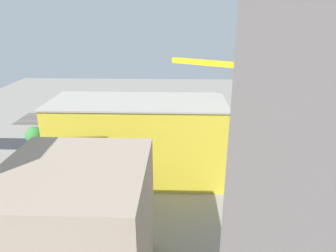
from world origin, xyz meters
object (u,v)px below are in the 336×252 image
(parked_car_5, at_px, (182,140))
(box_truck_2, at_px, (107,146))
(street_tree_1, at_px, (179,135))
(platform_canopy_near, at_px, (197,118))
(parked_car_3, at_px, (220,141))
(tower_crane, at_px, (236,114))
(parked_car_2, at_px, (237,140))
(street_tree_2, at_px, (168,138))
(box_truck_1, at_px, (173,146))
(locomotive, at_px, (208,114))
(traffic_light, at_px, (119,126))
(street_tree_4, at_px, (193,140))
(parked_car_1, at_px, (258,141))
(street_tree_0, at_px, (225,139))
(parked_car_6, at_px, (163,140))
(parked_car_0, at_px, (276,141))
(street_tree_3, at_px, (263,138))
(passenger_coach, at_px, (263,111))
(street_tree_5, at_px, (35,135))
(parked_car_4, at_px, (202,139))
(construction_building, at_px, (139,140))
(box_truck_0, at_px, (168,146))

(parked_car_5, bearing_deg, box_truck_2, 18.58)
(street_tree_1, bearing_deg, platform_canopy_near, -107.45)
(parked_car_3, distance_m, tower_crane, 29.25)
(parked_car_2, bearing_deg, street_tree_2, 21.89)
(parked_car_5, height_order, box_truck_1, box_truck_1)
(box_truck_1, bearing_deg, locomotive, -113.23)
(tower_crane, distance_m, traffic_light, 43.82)
(street_tree_2, distance_m, street_tree_4, 7.64)
(parked_car_1, bearing_deg, street_tree_0, 31.55)
(parked_car_3, relative_size, box_truck_2, 0.42)
(box_truck_1, bearing_deg, traffic_light, -25.69)
(box_truck_2, distance_m, street_tree_1, 22.36)
(street_tree_0, distance_m, street_tree_1, 14.06)
(platform_canopy_near, height_order, street_tree_0, street_tree_0)
(parked_car_3, height_order, parked_car_6, parked_car_3)
(parked_car_0, distance_m, parked_car_2, 12.47)
(parked_car_2, height_order, street_tree_4, street_tree_4)
(platform_canopy_near, relative_size, street_tree_3, 6.86)
(platform_canopy_near, bearing_deg, parked_car_5, 66.99)
(passenger_coach, xyz_separation_m, street_tree_2, (36.63, 33.53, 1.75))
(passenger_coach, relative_size, box_truck_1, 2.07)
(locomotive, bearing_deg, tower_crane, 91.59)
(street_tree_5, distance_m, traffic_light, 25.70)
(parked_car_1, xyz_separation_m, street_tree_2, (29.11, 8.81, 4.35))
(tower_crane, height_order, street_tree_4, tower_crane)
(parked_car_2, relative_size, parked_car_6, 1.01)
(street_tree_0, bearing_deg, platform_canopy_near, -71.51)
(passenger_coach, bearing_deg, parked_car_2, 59.88)
(platform_canopy_near, distance_m, locomotive, 12.28)
(street_tree_2, relative_size, street_tree_5, 0.93)
(parked_car_4, xyz_separation_m, street_tree_3, (-17.19, 9.05, 4.60))
(parked_car_0, distance_m, parked_car_4, 24.05)
(street_tree_1, bearing_deg, construction_building, 53.52)
(parked_car_3, relative_size, street_tree_1, 0.48)
(street_tree_2, bearing_deg, street_tree_4, -170.26)
(parked_car_1, xyz_separation_m, box_truck_1, (27.70, 6.92, 0.98))
(parked_car_2, xyz_separation_m, street_tree_0, (5.35, 7.59, 3.62))
(parked_car_6, bearing_deg, platform_canopy_near, -131.43)
(passenger_coach, distance_m, box_truck_2, 64.10)
(parked_car_3, bearing_deg, parked_car_2, -178.40)
(street_tree_0, height_order, street_tree_5, street_tree_5)
(tower_crane, bearing_deg, passenger_coach, -112.69)
(construction_building, distance_m, street_tree_1, 17.30)
(box_truck_0, bearing_deg, parked_car_1, -166.22)
(parked_car_3, xyz_separation_m, traffic_light, (33.45, -1.77, 3.87))
(parked_car_3, bearing_deg, platform_canopy_near, -63.80)
(street_tree_3, bearing_deg, box_truck_1, -2.99)
(locomotive, xyz_separation_m, passenger_coach, (-21.63, -0.00, 1.62))
(parked_car_0, distance_m, parked_car_3, 18.15)
(parked_car_4, xyz_separation_m, street_tree_0, (-6.23, 8.15, 3.67))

